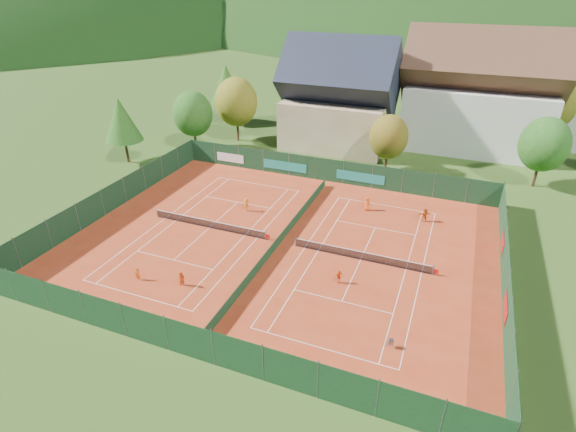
# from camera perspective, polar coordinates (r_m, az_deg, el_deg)

# --- Properties ---
(ground) EXTENTS (600.00, 600.00, 0.00)m
(ground) POSITION_cam_1_polar(r_m,az_deg,el_deg) (44.03, -0.96, -3.46)
(ground) COLOR #2B4A17
(ground) RESTS_ON ground
(clay_pad) EXTENTS (40.00, 32.00, 0.01)m
(clay_pad) POSITION_cam_1_polar(r_m,az_deg,el_deg) (44.02, -0.96, -3.44)
(clay_pad) COLOR #A83418
(clay_pad) RESTS_ON ground
(court_markings_left) EXTENTS (11.03, 23.83, 0.00)m
(court_markings_left) POSITION_cam_1_polar(r_m,az_deg,el_deg) (47.26, -9.96, -1.49)
(court_markings_left) COLOR white
(court_markings_left) RESTS_ON ground
(court_markings_right) EXTENTS (11.03, 23.83, 0.00)m
(court_markings_right) POSITION_cam_1_polar(r_m,az_deg,el_deg) (42.06, 9.20, -5.51)
(court_markings_right) COLOR white
(court_markings_right) RESTS_ON ground
(tennis_net_left) EXTENTS (13.30, 0.10, 1.02)m
(tennis_net_left) POSITION_cam_1_polar(r_m,az_deg,el_deg) (46.94, -9.85, -1.00)
(tennis_net_left) COLOR #59595B
(tennis_net_left) RESTS_ON ground
(tennis_net_right) EXTENTS (13.30, 0.10, 1.02)m
(tennis_net_right) POSITION_cam_1_polar(r_m,az_deg,el_deg) (41.77, 9.46, -4.99)
(tennis_net_right) COLOR #59595B
(tennis_net_right) RESTS_ON ground
(court_divider) EXTENTS (0.03, 28.80, 1.00)m
(court_divider) POSITION_cam_1_polar(r_m,az_deg,el_deg) (43.76, -0.97, -2.89)
(court_divider) COLOR #163C22
(court_divider) RESTS_ON ground
(fence_north) EXTENTS (40.00, 0.10, 3.00)m
(fence_north) POSITION_cam_1_polar(r_m,az_deg,el_deg) (56.95, 4.80, 5.84)
(fence_north) COLOR #13351D
(fence_north) RESTS_ON ground
(fence_south) EXTENTS (40.00, 0.04, 3.00)m
(fence_south) POSITION_cam_1_polar(r_m,az_deg,el_deg) (31.99, -12.44, -15.22)
(fence_south) COLOR #13351A
(fence_south) RESTS_ON ground
(fence_west) EXTENTS (0.04, 32.00, 3.00)m
(fence_west) POSITION_cam_1_polar(r_m,az_deg,el_deg) (53.39, -21.24, 2.35)
(fence_west) COLOR #13351E
(fence_west) RESTS_ON ground
(fence_east) EXTENTS (0.09, 32.00, 3.00)m
(fence_east) POSITION_cam_1_polar(r_m,az_deg,el_deg) (41.17, 25.91, -6.73)
(fence_east) COLOR #13361D
(fence_east) RESTS_ON ground
(chalet) EXTENTS (16.20, 12.00, 16.00)m
(chalet) POSITION_cam_1_polar(r_m,az_deg,el_deg) (68.84, 6.50, 14.27)
(chalet) COLOR beige
(chalet) RESTS_ON ground
(hotel_block_a) EXTENTS (21.60, 11.00, 17.25)m
(hotel_block_a) POSITION_cam_1_polar(r_m,az_deg,el_deg) (72.25, 22.99, 13.57)
(hotel_block_a) COLOR silver
(hotel_block_a) RESTS_ON ground
(tree_west_front) EXTENTS (5.72, 5.72, 8.69)m
(tree_west_front) POSITION_cam_1_polar(r_m,az_deg,el_deg) (67.95, -12.01, 12.59)
(tree_west_front) COLOR #442E18
(tree_west_front) RESTS_ON ground
(tree_west_mid) EXTENTS (6.44, 6.44, 9.78)m
(tree_west_mid) POSITION_cam_1_polar(r_m,az_deg,el_deg) (70.76, -6.58, 14.19)
(tree_west_mid) COLOR #492A1A
(tree_west_mid) RESTS_ON ground
(tree_west_back) EXTENTS (5.60, 5.60, 10.00)m
(tree_west_back) POSITION_cam_1_polar(r_m,az_deg,el_deg) (80.26, -7.82, 16.30)
(tree_west_back) COLOR #4D341B
(tree_west_back) RESTS_ON ground
(tree_center) EXTENTS (5.01, 5.01, 7.60)m
(tree_center) POSITION_cam_1_polar(r_m,az_deg,el_deg) (60.03, 12.66, 9.76)
(tree_center) COLOR #412917
(tree_center) RESTS_ON ground
(tree_east_front) EXTENTS (5.72, 5.72, 8.69)m
(tree_east_front) POSITION_cam_1_polar(r_m,az_deg,el_deg) (61.87, 29.77, 7.89)
(tree_east_front) COLOR #472D19
(tree_east_front) RESTS_ON ground
(tree_west_side) EXTENTS (5.04, 5.04, 9.00)m
(tree_west_side) POSITION_cam_1_polar(r_m,az_deg,el_deg) (65.27, -20.43, 11.41)
(tree_west_side) COLOR #492F1A
(tree_west_side) RESTS_ON ground
(tree_east_back) EXTENTS (7.15, 7.15, 10.86)m
(tree_east_back) POSITION_cam_1_polar(r_m,az_deg,el_deg) (77.14, 30.45, 12.28)
(tree_east_back) COLOR #452D18
(tree_east_back) RESTS_ON ground
(mountain_backdrop) EXTENTS (820.00, 530.00, 242.00)m
(mountain_backdrop) POSITION_cam_1_polar(r_m,az_deg,el_deg) (275.59, 24.62, 12.72)
(mountain_backdrop) COLOR black
(mountain_backdrop) RESTS_ON ground
(ball_hopper) EXTENTS (0.34, 0.34, 0.80)m
(ball_hopper) POSITION_cam_1_polar(r_m,az_deg,el_deg) (33.38, 12.98, -15.29)
(ball_hopper) COLOR slate
(ball_hopper) RESTS_ON ground
(loose_ball_0) EXTENTS (0.07, 0.07, 0.07)m
(loose_ball_0) POSITION_cam_1_polar(r_m,az_deg,el_deg) (45.87, -13.74, -2.87)
(loose_ball_0) COLOR #CCD833
(loose_ball_0) RESTS_ON ground
(loose_ball_1) EXTENTS (0.07, 0.07, 0.07)m
(loose_ball_1) POSITION_cam_1_polar(r_m,az_deg,el_deg) (32.75, 0.44, -16.68)
(loose_ball_1) COLOR #CCD833
(loose_ball_1) RESTS_ON ground
(loose_ball_2) EXTENTS (0.07, 0.07, 0.07)m
(loose_ball_2) POSITION_cam_1_polar(r_m,az_deg,el_deg) (48.64, 5.25, -0.20)
(loose_ball_2) COLOR #CCD833
(loose_ball_2) RESTS_ON ground
(player_left_near) EXTENTS (0.47, 0.32, 1.23)m
(player_left_near) POSITION_cam_1_polar(r_m,az_deg,el_deg) (40.74, -18.55, -7.01)
(player_left_near) COLOR #D85E13
(player_left_near) RESTS_ON ground
(player_left_mid) EXTENTS (0.69, 0.54, 1.41)m
(player_left_mid) POSITION_cam_1_polar(r_m,az_deg,el_deg) (38.93, -13.36, -7.84)
(player_left_mid) COLOR #F05415
(player_left_mid) RESTS_ON ground
(player_left_far) EXTENTS (1.09, 0.77, 1.53)m
(player_left_far) POSITION_cam_1_polar(r_m,az_deg,el_deg) (49.74, -5.30, 1.43)
(player_left_far) COLOR orange
(player_left_far) RESTS_ON ground
(player_right_near) EXTENTS (0.81, 0.76, 1.34)m
(player_right_near) POSITION_cam_1_polar(r_m,az_deg,el_deg) (38.52, 6.47, -7.65)
(player_right_near) COLOR orange
(player_right_near) RESTS_ON ground
(player_right_far_a) EXTENTS (0.87, 0.67, 1.58)m
(player_right_far_a) POSITION_cam_1_polar(r_m,az_deg,el_deg) (50.46, 10.02, 1.54)
(player_right_far_a) COLOR #F55715
(player_right_far_a) RESTS_ON ground
(player_right_far_b) EXTENTS (1.51, 1.07, 1.57)m
(player_right_far_b) POSITION_cam_1_polar(r_m,az_deg,el_deg) (49.57, 16.98, 0.15)
(player_right_far_b) COLOR #D65713
(player_right_far_b) RESTS_ON ground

